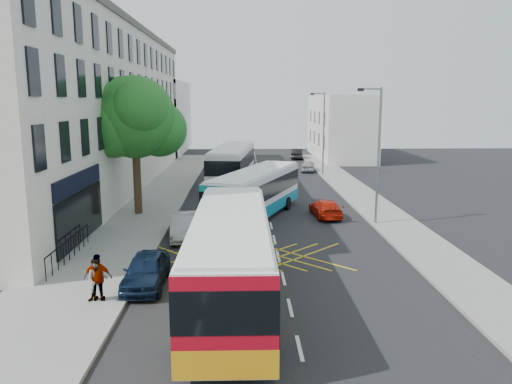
{
  "coord_description": "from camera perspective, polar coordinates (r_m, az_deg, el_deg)",
  "views": [
    {
      "loc": [
        -1.71,
        -16.97,
        7.41
      ],
      "look_at": [
        -0.93,
        11.25,
        2.2
      ],
      "focal_mm": 35.0,
      "sensor_mm": 36.0,
      "label": 1
    }
  ],
  "objects": [
    {
      "name": "parked_car_blue",
      "position": [
        20.77,
        -12.44,
        -8.72
      ],
      "size": [
        1.6,
        3.96,
        1.35
      ],
      "primitive_type": "imported",
      "rotation": [
        0.0,
        0.0,
        0.0
      ],
      "color": "#0D1B34",
      "rests_on": "ground"
    },
    {
      "name": "red_hatchback",
      "position": [
        32.41,
        7.97,
        -1.84
      ],
      "size": [
        1.86,
        3.99,
        1.13
      ],
      "primitive_type": "imported",
      "rotation": [
        0.0,
        0.0,
        3.21
      ],
      "color": "#BB1A08",
      "rests_on": "ground"
    },
    {
      "name": "terrace_main",
      "position": [
        43.25,
        -18.33,
        9.07
      ],
      "size": [
        8.3,
        45.0,
        13.5
      ],
      "color": "beige",
      "rests_on": "ground"
    },
    {
      "name": "bus_near",
      "position": [
        18.4,
        -2.9,
        -7.45
      ],
      "size": [
        3.0,
        11.87,
        3.34
      ],
      "rotation": [
        0.0,
        0.0,
        -0.0
      ],
      "color": "silver",
      "rests_on": "ground"
    },
    {
      "name": "pedestrian_far",
      "position": [
        19.35,
        -17.6,
        -9.3
      ],
      "size": [
        1.05,
        0.47,
        1.76
      ],
      "primitive_type": "imported",
      "rotation": [
        0.0,
        0.0,
        3.11
      ],
      "color": "gray",
      "rests_on": "pavement_left"
    },
    {
      "name": "street_tree",
      "position": [
        32.67,
        -13.74,
        8.2
      ],
      "size": [
        6.3,
        5.7,
        8.8
      ],
      "color": "#382619",
      "rests_on": "pavement_left"
    },
    {
      "name": "parked_car_silver",
      "position": [
        27.41,
        -8.24,
        -3.87
      ],
      "size": [
        1.9,
        4.25,
        1.36
      ],
      "primitive_type": "imported",
      "rotation": [
        0.0,
        0.0,
        0.12
      ],
      "color": "#94969A",
      "rests_on": "ground"
    },
    {
      "name": "distant_car_grey",
      "position": [
        61.37,
        -1.93,
        4.17
      ],
      "size": [
        2.56,
        5.12,
        1.39
      ],
      "primitive_type": "imported",
      "rotation": [
        0.0,
        0.0,
        0.05
      ],
      "color": "#3C3D43",
      "rests_on": "ground"
    },
    {
      "name": "distant_car_dark",
      "position": [
        64.19,
        4.73,
        4.39
      ],
      "size": [
        1.94,
        4.21,
        1.34
      ],
      "primitive_type": "imported",
      "rotation": [
        0.0,
        0.0,
        3.01
      ],
      "color": "black",
      "rests_on": "ground"
    },
    {
      "name": "terrace_far",
      "position": [
        73.05,
        -11.4,
        8.36
      ],
      "size": [
        8.0,
        20.0,
        10.0
      ],
      "primitive_type": "cube",
      "color": "silver",
      "rests_on": "ground"
    },
    {
      "name": "bus_mid",
      "position": [
        31.69,
        -0.05,
        -0.11
      ],
      "size": [
        6.41,
        10.95,
        3.04
      ],
      "rotation": [
        0.0,
        0.0,
        -0.39
      ],
      "color": "silver",
      "rests_on": "ground"
    },
    {
      "name": "pavement_right",
      "position": [
        34.07,
        14.15,
        -2.3
      ],
      "size": [
        3.0,
        70.0,
        0.15
      ],
      "primitive_type": "cube",
      "color": "gray",
      "rests_on": "ground"
    },
    {
      "name": "lamp_near",
      "position": [
        30.16,
        13.66,
        4.85
      ],
      "size": [
        1.45,
        0.15,
        8.0
      ],
      "color": "slate",
      "rests_on": "pavement_right"
    },
    {
      "name": "distant_car_silver",
      "position": [
        52.87,
        5.96,
        3.0
      ],
      "size": [
        1.88,
        3.7,
        1.21
      ],
      "primitive_type": "imported",
      "rotation": [
        0.0,
        0.0,
        3.01
      ],
      "color": "#A1A3A9",
      "rests_on": "ground"
    },
    {
      "name": "railings",
      "position": [
        24.59,
        -20.6,
        -6.02
      ],
      "size": [
        0.08,
        5.6,
        1.14
      ],
      "primitive_type": null,
      "color": "black",
      "rests_on": "pavement_left"
    },
    {
      "name": "pedestrian_near",
      "position": [
        19.31,
        -17.64,
        -9.55
      ],
      "size": [
        0.85,
        0.69,
        1.63
      ],
      "primitive_type": "imported",
      "rotation": [
        0.0,
        0.0,
        0.09
      ],
      "color": "gray",
      "rests_on": "pavement_left"
    },
    {
      "name": "motorbike",
      "position": [
        15.55,
        -1.48,
        -14.35
      ],
      "size": [
        0.76,
        2.1,
        1.88
      ],
      "rotation": [
        0.0,
        0.0,
        -0.2
      ],
      "color": "black",
      "rests_on": "ground"
    },
    {
      "name": "building_right",
      "position": [
        66.29,
        9.55,
        7.36
      ],
      "size": [
        6.0,
        18.0,
        8.0
      ],
      "primitive_type": "cube",
      "color": "silver",
      "rests_on": "ground"
    },
    {
      "name": "bus_far",
      "position": [
        44.13,
        -2.72,
        3.13
      ],
      "size": [
        4.14,
        12.34,
        3.41
      ],
      "rotation": [
        0.0,
        0.0,
        -0.11
      ],
      "color": "silver",
      "rests_on": "ground"
    },
    {
      "name": "ground",
      "position": [
        18.6,
        3.92,
        -13.05
      ],
      "size": [
        120.0,
        120.0,
        0.0
      ],
      "primitive_type": "plane",
      "color": "black",
      "rests_on": "ground"
    },
    {
      "name": "lamp_far",
      "position": [
        49.69,
        7.63,
        7.14
      ],
      "size": [
        1.45,
        0.15,
        8.0
      ],
      "color": "slate",
      "rests_on": "pavement_right"
    },
    {
      "name": "pavement_left",
      "position": [
        33.5,
        -13.26,
        -2.48
      ],
      "size": [
        5.0,
        70.0,
        0.15
      ],
      "primitive_type": "cube",
      "color": "gray",
      "rests_on": "ground"
    }
  ]
}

